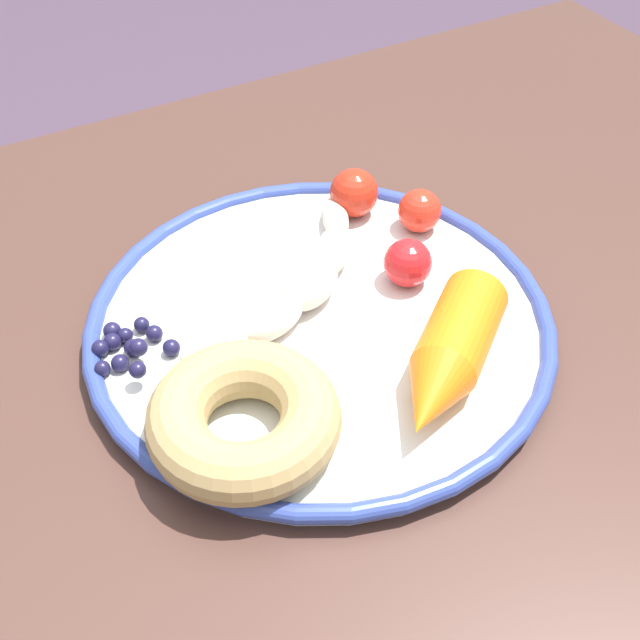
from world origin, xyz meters
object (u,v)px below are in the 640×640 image
Objects in this scene: plate at (320,323)px; tomato_far at (408,263)px; carrot_orange at (449,358)px; tomato_near at (354,193)px; tomato_mid at (420,211)px; donut at (244,419)px; banana at (300,282)px; dining_table at (319,447)px; blueberry_pile at (129,346)px.

tomato_far is at bearing -175.94° from plate.
carrot_orange is at bearing 71.52° from tomato_far.
tomato_near reaches higher than plate.
carrot_orange is 3.33× the size of tomato_near.
tomato_far is at bearing -108.48° from carrot_orange.
tomato_far is (-0.07, -0.01, 0.02)m from plate.
donut is at bearing 30.63° from tomato_mid.
banana is 0.12m from tomato_mid.
dining_table is 5.99× the size of banana.
banana is at bearing -132.44° from donut.
banana is 0.12m from carrot_orange.
blueberry_pile is at bearing 5.01° from tomato_mid.
plate is 1.78× the size of banana.
dining_table is 0.17m from donut.
donut is 1.86× the size of blueberry_pile.
dining_table is at bearing 49.83° from tomato_near.
tomato_near is (-0.08, -0.09, 0.02)m from plate.
donut is at bearing 34.53° from dining_table.
tomato_mid is (-0.20, -0.12, -0.00)m from donut.
plate is 8.42× the size of tomato_near.
donut is 0.24m from tomato_mid.
carrot_orange is 0.19m from tomato_near.
tomato_near is at bearing -136.40° from donut.
banana is (-0.01, -0.04, 0.13)m from dining_table.
plate is 0.08m from tomato_far.
donut is 3.01× the size of tomato_near.
tomato_mid is (-0.12, -0.07, 0.14)m from dining_table.
plate is at bearing -64.05° from carrot_orange.
tomato_mid reaches higher than dining_table.
blueberry_pile is (0.17, -0.12, -0.01)m from carrot_orange.
plate is 9.65× the size of tomato_mid.
tomato_near is (-0.21, -0.06, 0.01)m from blueberry_pile.
donut reaches higher than blueberry_pile.
donut reaches higher than tomato_mid.
carrot_orange reaches higher than blueberry_pile.
tomato_mid is at bearing -131.36° from tomato_far.
plate is at bearing -142.50° from donut.
banana is 1.57× the size of donut.
carrot_orange is at bearing 110.10° from banana.
carrot_orange is 0.20m from blueberry_pile.
tomato_far is (-0.16, -0.07, -0.00)m from donut.
banana is 0.08m from tomato_far.
banana is at bearing 38.69° from tomato_near.
banana is at bearing -90.15° from plate.
tomato_near is (-0.17, -0.16, 0.00)m from donut.
blueberry_pile is 0.21m from tomato_near.
carrot_orange is at bearing 115.95° from plate.
plate is 5.19× the size of blueberry_pile.
plate is at bearing 24.67° from tomato_mid.
tomato_mid is at bearing -149.37° from donut.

